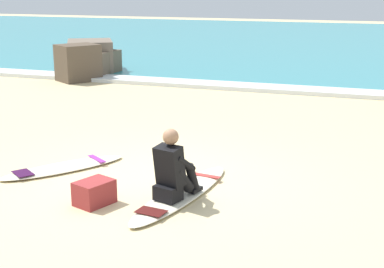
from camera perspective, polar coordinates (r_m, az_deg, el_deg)
ground_plane at (r=8.35m, az=-3.57°, el=-4.77°), size 80.00×80.00×0.00m
sea at (r=29.06m, az=13.38°, el=9.06°), size 80.00×28.00×0.10m
breaking_foam at (r=15.62m, az=7.70°, el=4.62°), size 80.00×0.90×0.11m
surfboard_main at (r=7.76m, az=-1.02°, el=-6.01°), size 0.86×2.62×0.08m
surfer_seated at (r=7.40m, az=-1.90°, el=-3.79°), size 0.51×0.76×0.95m
surfboard_spare_near at (r=9.06m, az=-12.85°, el=-3.30°), size 1.58×1.97×0.08m
rock_outcrop_distant at (r=18.24m, az=-10.31°, el=7.32°), size 2.05×3.27×1.08m
beach_bag at (r=7.54m, az=-9.86°, el=-5.86°), size 0.50×0.57×0.32m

